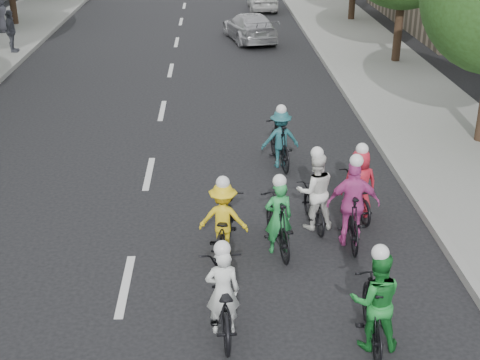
{
  "coord_description": "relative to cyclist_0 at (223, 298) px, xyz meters",
  "views": [
    {
      "loc": [
        1.6,
        -10.07,
        6.44
      ],
      "look_at": [
        2.11,
        2.26,
        1.0
      ],
      "focal_mm": 50.0,
      "sensor_mm": 36.0,
      "label": 1
    }
  ],
  "objects": [
    {
      "name": "cyclist_6",
      "position": [
        1.93,
        3.41,
        0.07
      ],
      "size": [
        0.85,
        1.61,
        1.76
      ],
      "rotation": [
        0.0,
        0.0,
        3.26
      ],
      "color": "black",
      "rests_on": "ground"
    },
    {
      "name": "cyclist_7",
      "position": [
        1.55,
        6.69,
        0.08
      ],
      "size": [
        1.01,
        1.94,
        1.61
      ],
      "rotation": [
        0.0,
        0.0,
        3.28
      ],
      "color": "black",
      "rests_on": "ground"
    },
    {
      "name": "spectator_2",
      "position": [
        -9.93,
        23.21,
        0.43
      ],
      "size": [
        0.71,
        0.92,
        1.69
      ],
      "primitive_type": "imported",
      "rotation": [
        0.0,
        0.0,
        1.34
      ],
      "color": "#52515F",
      "rests_on": "sidewalk_left"
    },
    {
      "name": "ground",
      "position": [
        -1.7,
        1.29,
        -0.56
      ],
      "size": [
        120.0,
        120.0,
        0.0
      ],
      "primitive_type": "plane",
      "color": "black",
      "rests_on": "ground"
    },
    {
      "name": "cyclist_2",
      "position": [
        0.05,
        2.45,
        0.03
      ],
      "size": [
        1.0,
        2.0,
        1.59
      ],
      "rotation": [
        0.0,
        0.0,
        2.99
      ],
      "color": "black",
      "rests_on": "ground"
    },
    {
      "name": "follow_car_lead",
      "position": [
        1.6,
        21.45,
        0.07
      ],
      "size": [
        2.61,
        4.6,
        1.26
      ],
      "primitive_type": "imported",
      "rotation": [
        0.0,
        0.0,
        3.35
      ],
      "color": "#ADADB2",
      "rests_on": "ground"
    },
    {
      "name": "cyclist_0",
      "position": [
        0.0,
        0.0,
        0.0
      ],
      "size": [
        0.79,
        2.0,
        1.62
      ],
      "rotation": [
        0.0,
        0.0,
        3.2
      ],
      "color": "black",
      "rests_on": "ground"
    },
    {
      "name": "cyclist_3",
      "position": [
        2.55,
        2.68,
        0.13
      ],
      "size": [
        1.04,
        1.84,
        1.89
      ],
      "rotation": [
        0.0,
        0.0,
        3.09
      ],
      "color": "black",
      "rests_on": "ground"
    },
    {
      "name": "sidewalk_right",
      "position": [
        6.3,
        11.29,
        -0.49
      ],
      "size": [
        4.0,
        80.0,
        0.15
      ],
      "primitive_type": "cube",
      "color": "gray",
      "rests_on": "ground"
    },
    {
      "name": "cyclist_1",
      "position": [
        2.27,
        -0.48,
        0.1
      ],
      "size": [
        0.82,
        1.8,
        1.75
      ],
      "rotation": [
        0.0,
        0.0,
        3.07
      ],
      "color": "black",
      "rests_on": "ground"
    },
    {
      "name": "curb_right",
      "position": [
        4.35,
        11.29,
        -0.47
      ],
      "size": [
        0.18,
        80.0,
        0.18
      ],
      "primitive_type": "cube",
      "color": "#999993",
      "rests_on": "ground"
    },
    {
      "name": "spectator_1",
      "position": [
        -8.32,
        19.03,
        0.44
      ],
      "size": [
        0.45,
        1.02,
        1.71
      ],
      "primitive_type": "imported",
      "rotation": [
        0.0,
        0.0,
        1.61
      ],
      "color": "#535561",
      "rests_on": "sidewalk_left"
    },
    {
      "name": "cyclist_4",
      "position": [
        2.93,
        3.87,
        0.01
      ],
      "size": [
        0.78,
        1.73,
        1.66
      ],
      "rotation": [
        0.0,
        0.0,
        3.24
      ],
      "color": "black",
      "rests_on": "ground"
    },
    {
      "name": "cyclist_5",
      "position": [
        1.1,
        2.47,
        0.04
      ],
      "size": [
        0.77,
        1.88,
        1.61
      ],
      "rotation": [
        0.0,
        0.0,
        3.29
      ],
      "color": "black",
      "rests_on": "ground"
    }
  ]
}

